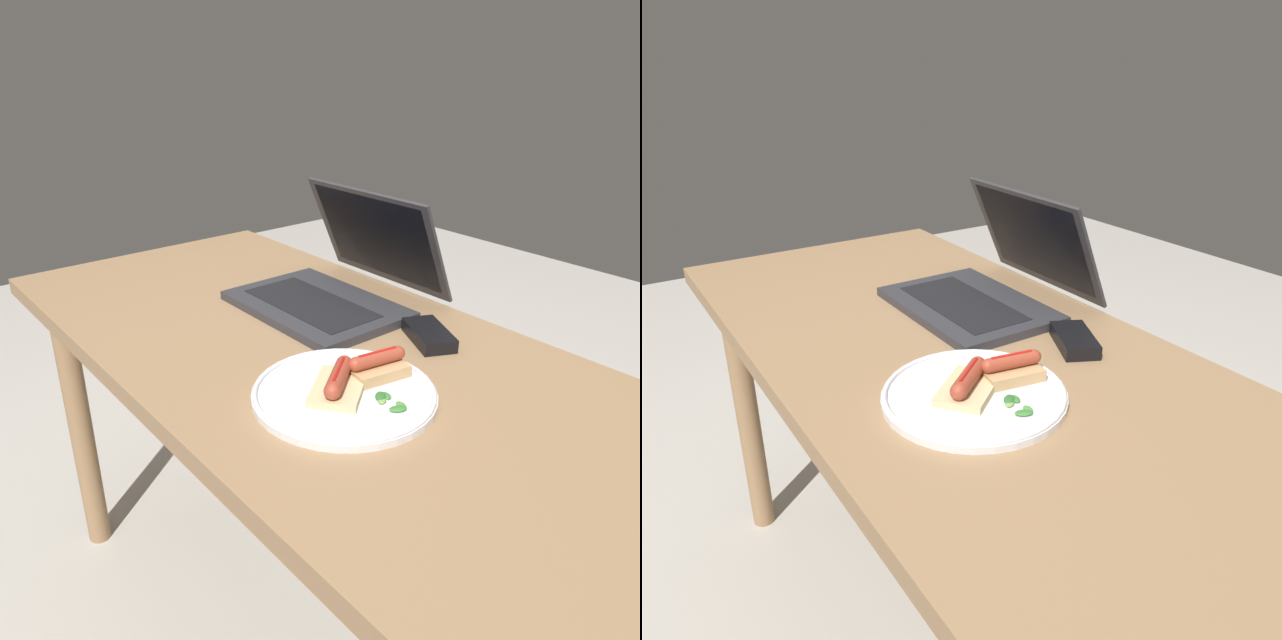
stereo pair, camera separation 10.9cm
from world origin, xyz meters
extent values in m
cube|color=#93704C|center=(0.00, 0.00, 0.75)|extent=(1.48, 0.67, 0.04)
cylinder|color=#93704C|center=(-0.66, 0.26, 0.37)|extent=(0.06, 0.06, 0.73)
cylinder|color=#93704C|center=(-0.66, -0.26, 0.37)|extent=(0.06, 0.06, 0.73)
cube|color=#2D2D33|center=(-0.13, 0.11, 0.78)|extent=(0.35, 0.25, 0.02)
cube|color=black|center=(-0.13, 0.09, 0.79)|extent=(0.29, 0.13, 0.00)
cube|color=#2D2D33|center=(-0.13, 0.28, 0.89)|extent=(0.35, 0.10, 0.22)
cube|color=#0C1433|center=(-0.13, 0.27, 0.90)|extent=(0.32, 0.08, 0.19)
cylinder|color=silver|center=(0.17, -0.08, 0.78)|extent=(0.29, 0.29, 0.01)
torus|color=silver|center=(0.17, -0.08, 0.78)|extent=(0.28, 0.28, 0.01)
cube|color=#D6B784|center=(0.16, -0.09, 0.79)|extent=(0.13, 0.14, 0.01)
cylinder|color=#9E3D28|center=(0.16, -0.09, 0.81)|extent=(0.08, 0.09, 0.03)
sphere|color=#9E3D28|center=(0.14, -0.05, 0.81)|extent=(0.03, 0.03, 0.03)
sphere|color=#9E3D28|center=(0.19, -0.12, 0.81)|extent=(0.03, 0.03, 0.03)
cylinder|color=red|center=(0.16, -0.09, 0.82)|extent=(0.05, 0.06, 0.00)
cube|color=tan|center=(0.16, -0.01, 0.79)|extent=(0.08, 0.10, 0.02)
cylinder|color=#9E3D28|center=(0.16, -0.01, 0.81)|extent=(0.04, 0.09, 0.02)
sphere|color=#9E3D28|center=(0.16, -0.05, 0.81)|extent=(0.02, 0.02, 0.02)
sphere|color=#9E3D28|center=(0.17, 0.03, 0.81)|extent=(0.02, 0.02, 0.02)
cylinder|color=red|center=(0.16, -0.01, 0.82)|extent=(0.02, 0.07, 0.00)
ellipsoid|color=#2D662D|center=(0.22, -0.05, 0.79)|extent=(0.03, 0.03, 0.01)
ellipsoid|color=#387A33|center=(0.22, -0.04, 0.78)|extent=(0.03, 0.02, 0.00)
ellipsoid|color=#387A33|center=(0.26, -0.06, 0.78)|extent=(0.03, 0.03, 0.01)
ellipsoid|color=#709E4C|center=(0.23, -0.06, 0.78)|extent=(0.03, 0.03, 0.00)
ellipsoid|color=#4C8E3D|center=(0.26, -0.05, 0.78)|extent=(0.02, 0.02, 0.00)
cube|color=black|center=(0.11, 0.17, 0.78)|extent=(0.14, 0.11, 0.03)
camera|label=1|loc=(0.79, -0.64, 1.27)|focal=35.00mm
camera|label=2|loc=(0.86, -0.55, 1.27)|focal=35.00mm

